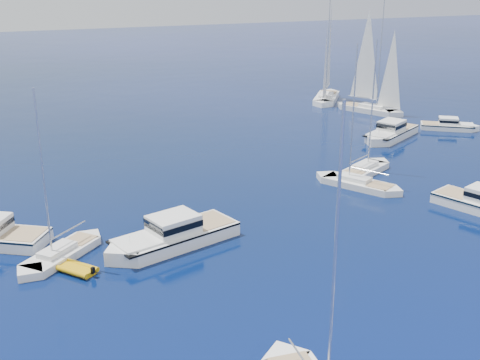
{
  "coord_description": "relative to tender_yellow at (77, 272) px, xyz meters",
  "views": [
    {
      "loc": [
        -22.03,
        -20.59,
        19.72
      ],
      "look_at": [
        -2.64,
        25.56,
        2.2
      ],
      "focal_mm": 45.16,
      "sensor_mm": 36.0,
      "label": 1
    }
  ],
  "objects": [
    {
      "name": "ground",
      "position": [
        18.05,
        -18.02,
        0.0
      ],
      "size": [
        400.0,
        400.0,
        0.0
      ],
      "primitive_type": "plane",
      "color": "navy",
      "rests_on": "ground"
    },
    {
      "name": "motor_cruiser_far_r",
      "position": [
        50.61,
        21.13,
        0.0
      ],
      "size": [
        7.79,
        6.55,
        2.06
      ],
      "primitive_type": null,
      "rotation": [
        0.0,
        0.0,
        4.09
      ],
      "color": "white",
      "rests_on": "ground"
    },
    {
      "name": "motor_cruiser_centre",
      "position": [
        7.28,
        1.53,
        0.0
      ],
      "size": [
        12.15,
        6.63,
        3.05
      ],
      "primitive_type": null,
      "rotation": [
        0.0,
        0.0,
        1.85
      ],
      "color": "white",
      "rests_on": "ground"
    },
    {
      "name": "sailboat_mid_l",
      "position": [
        -0.67,
        2.64,
        0.0
      ],
      "size": [
        8.12,
        7.62,
        13.01
      ],
      "primitive_type": null,
      "rotation": [
        0.0,
        0.0,
        2.3
      ],
      "color": "silver",
      "rests_on": "ground"
    },
    {
      "name": "sailboat_centre",
      "position": [
        30.22,
        10.34,
        0.0
      ],
      "size": [
        9.53,
        6.52,
        13.9
      ],
      "primitive_type": null,
      "rotation": [
        0.0,
        0.0,
        5.19
      ],
      "color": "silver",
      "rests_on": "ground"
    },
    {
      "name": "tender_yellow",
      "position": [
        0.0,
        0.0,
        0.0
      ],
      "size": [
        3.27,
        3.5,
        0.95
      ],
      "primitive_type": null,
      "rotation": [
        0.0,
        0.0,
        0.66
      ],
      "color": "#D19A0C",
      "rests_on": "ground"
    },
    {
      "name": "motor_cruiser_distant",
      "position": [
        40.91,
        20.51,
        0.0
      ],
      "size": [
        11.04,
        8.13,
        2.83
      ],
      "primitive_type": null,
      "rotation": [
        0.0,
        0.0,
        2.08
      ],
      "color": "silver",
      "rests_on": "ground"
    },
    {
      "name": "sailboat_sails_far",
      "position": [
        45.34,
        43.32,
        0.0
      ],
      "size": [
        10.03,
        11.7,
        18.08
      ],
      "primitive_type": null,
      "rotation": [
        0.0,
        0.0,
        2.49
      ],
      "color": "white",
      "rests_on": "ground"
    },
    {
      "name": "sailboat_mid_r",
      "position": [
        27.47,
        7.11,
        0.0
      ],
      "size": [
        6.89,
        9.47,
        13.98
      ],
      "primitive_type": null,
      "rotation": [
        0.0,
        0.0,
        0.52
      ],
      "color": "silver",
      "rests_on": "ground"
    },
    {
      "name": "sailboat_sails_r",
      "position": [
        46.97,
        33.88,
        0.0
      ],
      "size": [
        7.62,
        11.54,
        16.74
      ],
      "primitive_type": null,
      "rotation": [
        0.0,
        0.0,
        3.59
      ],
      "color": "silver",
      "rests_on": "ground"
    }
  ]
}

